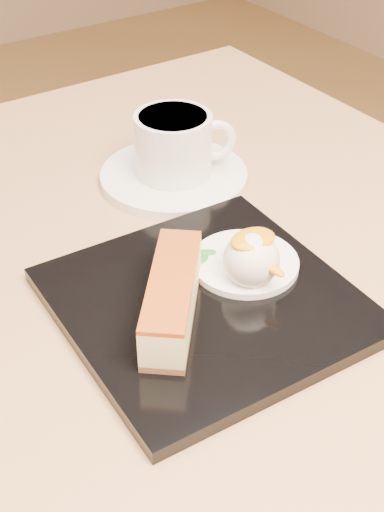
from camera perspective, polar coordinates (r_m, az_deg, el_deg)
table at (r=0.70m, az=-4.41°, el=-12.43°), size 0.80×0.80×0.72m
dessert_plate at (r=0.57m, az=1.13°, el=-3.74°), size 0.23×0.23×0.01m
cheesecake at (r=0.53m, az=-1.61°, el=-3.32°), size 0.10×0.11×0.04m
cream_smear at (r=0.60m, az=4.25°, el=-0.55°), size 0.09×0.09×0.01m
ice_cream_scoop at (r=0.57m, az=4.77°, el=-0.28°), size 0.05×0.05×0.05m
mango_sauce at (r=0.56m, az=4.90°, el=1.35°), size 0.04×0.03×0.01m
mint_sprig at (r=0.60m, az=0.60°, el=-0.02°), size 0.03×0.02×0.00m
saucer at (r=0.73m, az=-1.47°, el=6.39°), size 0.15×0.15×0.01m
coffee_cup at (r=0.71m, az=-1.36°, el=9.01°), size 0.10×0.08×0.06m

